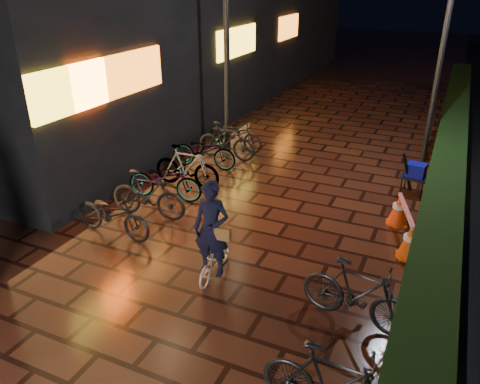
% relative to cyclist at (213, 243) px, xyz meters
% --- Properties ---
extents(ground, '(80.00, 80.00, 0.00)m').
position_rel_cyclist_xyz_m(ground, '(-0.02, -0.56, -0.65)').
color(ground, '#381911').
rests_on(ground, ground).
extents(hedge, '(0.70, 20.00, 1.00)m').
position_rel_cyclist_xyz_m(hedge, '(3.28, 7.44, -0.15)').
color(hedge, black).
rests_on(hedge, ground).
extents(lamp_post_hedge, '(0.47, 0.14, 4.93)m').
position_rel_cyclist_xyz_m(lamp_post_hedge, '(2.70, 6.46, 2.06)').
color(lamp_post_hedge, black).
rests_on(lamp_post_hedge, ground).
extents(lamp_post_sf, '(0.56, 0.20, 5.88)m').
position_rel_cyclist_xyz_m(lamp_post_sf, '(-2.61, 5.91, 2.59)').
color(lamp_post_sf, black).
rests_on(lamp_post_sf, ground).
extents(cyclist, '(0.65, 1.24, 1.74)m').
position_rel_cyclist_xyz_m(cyclist, '(0.00, 0.00, 0.00)').
color(cyclist, silver).
rests_on(cyclist, ground).
extents(traffic_barrier, '(0.80, 1.62, 0.66)m').
position_rel_cyclist_xyz_m(traffic_barrier, '(2.71, 2.54, -0.32)').
color(traffic_barrier, '#D94D0B').
rests_on(traffic_barrier, ground).
extents(cart_assembly, '(0.64, 0.58, 1.05)m').
position_rel_cyclist_xyz_m(cart_assembly, '(2.64, 4.75, -0.11)').
color(cart_assembly, black).
rests_on(cart_assembly, ground).
extents(parked_bikes_storefront, '(2.00, 6.04, 1.00)m').
position_rel_cyclist_xyz_m(parked_bikes_storefront, '(-2.31, 3.12, -0.18)').
color(parked_bikes_storefront, black).
rests_on(parked_bikes_storefront, ground).
extents(parked_bikes_hedge, '(1.79, 2.37, 1.00)m').
position_rel_cyclist_xyz_m(parked_bikes_hedge, '(2.43, -1.04, -0.14)').
color(parked_bikes_hedge, black).
rests_on(parked_bikes_hedge, ground).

